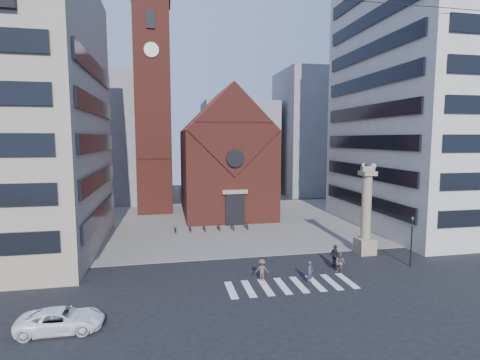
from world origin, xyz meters
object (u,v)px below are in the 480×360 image
(scooter_0, at_px, (175,229))
(lion_column, at_px, (366,218))
(traffic_light, at_px, (411,240))
(pedestrian_1, at_px, (340,263))
(pedestrian_2, at_px, (335,256))
(pedestrian_0, at_px, (310,272))
(white_car, at_px, (61,320))

(scooter_0, bearing_deg, lion_column, -38.04)
(lion_column, bearing_deg, traffic_light, -63.54)
(lion_column, xyz_separation_m, traffic_light, (1.99, -4.00, -1.17))
(traffic_light, bearing_deg, scooter_0, 141.52)
(traffic_light, bearing_deg, pedestrian_1, -176.74)
(pedestrian_2, bearing_deg, scooter_0, 29.48)
(lion_column, height_order, pedestrian_1, lion_column)
(pedestrian_0, bearing_deg, pedestrian_2, 1.93)
(lion_column, height_order, pedestrian_0, lion_column)
(white_car, bearing_deg, lion_column, -68.09)
(scooter_0, bearing_deg, pedestrian_1, -55.89)
(white_car, bearing_deg, scooter_0, -18.08)
(lion_column, height_order, traffic_light, lion_column)
(traffic_light, distance_m, pedestrian_1, 6.86)
(lion_column, height_order, white_car, lion_column)
(traffic_light, xyz_separation_m, pedestrian_1, (-6.70, -0.38, -1.43))
(traffic_light, relative_size, white_car, 0.92)
(lion_column, relative_size, scooter_0, 5.47)
(traffic_light, height_order, pedestrian_0, traffic_light)
(scooter_0, bearing_deg, pedestrian_0, -65.90)
(lion_column, distance_m, pedestrian_0, 10.21)
(pedestrian_0, height_order, pedestrian_2, pedestrian_2)
(pedestrian_0, distance_m, scooter_0, 19.86)
(lion_column, distance_m, white_car, 26.54)
(lion_column, xyz_separation_m, pedestrian_0, (-7.93, -5.89, -2.60))
(lion_column, relative_size, pedestrian_1, 5.04)
(pedestrian_2, xyz_separation_m, scooter_0, (-13.05, 14.40, -0.50))
(traffic_light, distance_m, scooter_0, 24.97)
(pedestrian_0, height_order, scooter_0, pedestrian_0)
(pedestrian_1, distance_m, scooter_0, 20.39)
(pedestrian_1, distance_m, pedestrian_2, 1.51)
(traffic_light, height_order, white_car, traffic_light)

